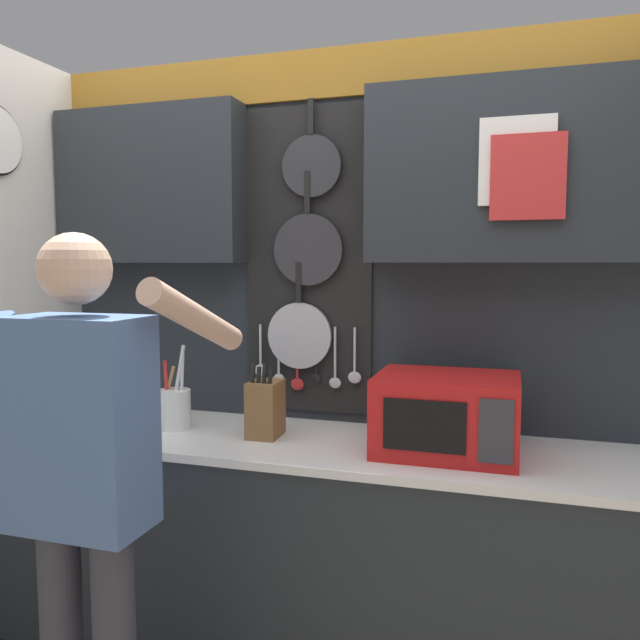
% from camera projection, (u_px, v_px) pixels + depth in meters
% --- Properties ---
extents(base_cabinet_counter, '(2.42, 0.60, 0.90)m').
position_uv_depth(base_cabinet_counter, '(314.00, 560.00, 2.31)').
color(base_cabinet_counter, '#23282D').
rests_on(base_cabinet_counter, ground_plane).
extents(back_wall_unit, '(2.99, 0.23, 2.37)m').
position_uv_depth(back_wall_unit, '(337.00, 279.00, 2.46)').
color(back_wall_unit, '#23282D').
rests_on(back_wall_unit, ground_plane).
extents(microwave, '(0.47, 0.37, 0.26)m').
position_uv_depth(microwave, '(447.00, 414.00, 2.11)').
color(microwave, red).
rests_on(microwave, base_cabinet_counter).
extents(knife_block, '(0.12, 0.15, 0.28)m').
position_uv_depth(knife_block, '(265.00, 408.00, 2.31)').
color(knife_block, brown).
rests_on(knife_block, base_cabinet_counter).
extents(utensil_crock, '(0.13, 0.13, 0.33)m').
position_uv_depth(utensil_crock, '(174.00, 407.00, 2.42)').
color(utensil_crock, white).
rests_on(utensil_crock, base_cabinet_counter).
extents(person, '(0.54, 0.62, 1.63)m').
position_uv_depth(person, '(85.00, 468.00, 1.76)').
color(person, '#383842').
rests_on(person, ground_plane).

